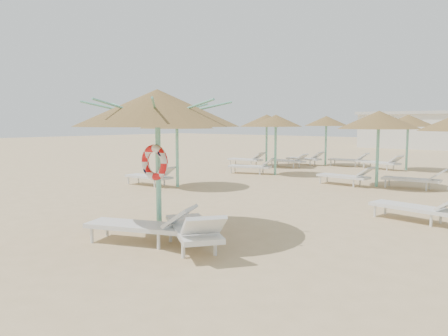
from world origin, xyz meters
The scene contains 6 objects.
ground centered at (0.00, 0.00, 0.00)m, with size 120.00×120.00×0.00m, color tan.
main_palapa centered at (-0.49, 0.23, 2.58)m, with size 3.31×3.31×2.97m.
lounger_main_a centered at (-0.18, -0.43, 0.37)m, with size 2.22×1.39×0.77m.
lounger_main_b centered at (0.81, -0.09, 0.40)m, with size 2.27×1.88×0.83m.
palapa_field centered at (1.50, 10.42, 2.31)m, with size 20.63×13.83×2.72m.
service_hut centered at (-6.00, 35.00, 1.64)m, with size 8.40×4.40×3.25m.
Camera 1 is at (6.18, -5.73, 2.31)m, focal length 35.00 mm.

